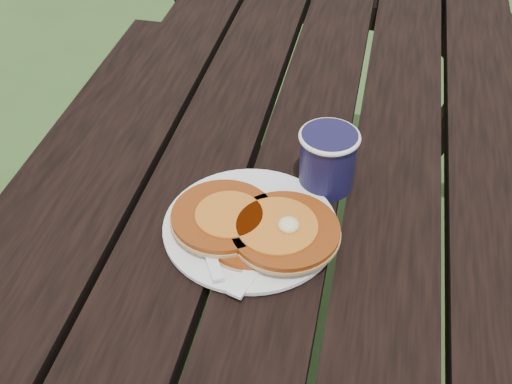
% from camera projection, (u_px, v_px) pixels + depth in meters
% --- Properties ---
extents(ground, '(60.00, 60.00, 0.00)m').
position_uv_depth(ground, '(291.00, 378.00, 1.59)').
color(ground, '#314A1F').
rests_on(ground, ground).
extents(picnic_table, '(1.36, 1.80, 0.75)m').
position_uv_depth(picnic_table, '(298.00, 281.00, 1.34)').
color(picnic_table, black).
rests_on(picnic_table, ground).
extents(plate, '(0.31, 0.31, 0.01)m').
position_uv_depth(plate, '(251.00, 228.00, 0.91)').
color(plate, white).
rests_on(plate, picnic_table).
extents(pancake_stack, '(0.24, 0.16, 0.04)m').
position_uv_depth(pancake_stack, '(256.00, 226.00, 0.89)').
color(pancake_stack, '#8E3B10').
rests_on(pancake_stack, plate).
extents(knife, '(0.07, 0.18, 0.00)m').
position_uv_depth(knife, '(267.00, 250.00, 0.87)').
color(knife, white).
rests_on(knife, plate).
extents(fork, '(0.11, 0.16, 0.01)m').
position_uv_depth(fork, '(209.00, 250.00, 0.86)').
color(fork, white).
rests_on(fork, plate).
extents(coffee_cup, '(0.09, 0.09, 0.10)m').
position_uv_depth(coffee_cup, '(328.00, 157.00, 0.95)').
color(coffee_cup, '#151234').
rests_on(coffee_cup, picnic_table).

